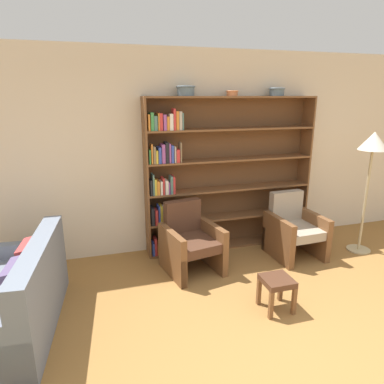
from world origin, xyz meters
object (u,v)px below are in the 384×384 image
Objects in this scene: bookshelf at (214,178)px; footstool at (277,285)px; bowl_terracotta at (277,91)px; armchair_leather at (190,242)px; floor_lamp at (373,150)px; armchair_cushioned at (294,229)px; bowl_stoneware at (232,93)px; bowl_olive at (186,90)px; couch at (9,302)px.

bookshelf is 1.82m from footstool.
bowl_terracotta is 2.37m from armchair_leather.
armchair_leather is 1.24m from footstool.
bowl_terracotta is 0.26× the size of armchair_leather.
floor_lamp is 2.39m from footstool.
armchair_leather and armchair_cushioned have the same top height.
bowl_stoneware is 0.76× the size of bowl_terracotta.
bookshelf is 1.02m from armchair_leather.
bowl_olive is at bearing -177.09° from bookshelf.
bowl_olive reaches higher than bookshelf.
armchair_cushioned is at bearing 169.14° from armchair_leather.
bowl_stoneware is 2.51m from footstool.
armchair_cushioned is (1.48, 0.00, 0.00)m from armchair_leather.
bowl_stoneware is at bearing 157.73° from floor_lamp.
bowl_stoneware is 0.47× the size of footstool.
bookshelf is 2.86m from couch.
bookshelf reaches higher than armchair_cushioned.
floor_lamp is at bearing -20.43° from bookshelf.
bookshelf reaches higher than couch.
couch is at bearing -155.89° from bowl_stoneware.
bowl_stoneware is 0.20× the size of armchair_leather.
armchair_leather is at bearing -2.48° from armchair_cushioned.
footstool is (2.57, -0.43, -0.01)m from couch.
footstool is (-0.13, -1.63, -1.90)m from bowl_stoneware.
bowl_terracotta is 0.26× the size of armchair_cushioned.
bowl_stoneware is 0.66m from bowl_terracotta.
bookshelf is 2.81× the size of armchair_cushioned.
bowl_stoneware is at bearing 85.40° from footstool.
bowl_stoneware is at bearing -39.12° from armchair_cushioned.
armchair_leather reaches higher than footstool.
bowl_terracotta is at bearing -84.00° from armchair_cushioned.
bookshelf is at bearing -58.37° from couch.
bowl_terracotta is at bearing -169.31° from armchair_leather.
bookshelf is at bearing -142.51° from armchair_leather.
bowl_olive is 3.06m from couch.
armchair_leather is at bearing -66.37° from couch.
couch is at bearing 170.57° from footstool.
bowl_olive is 2.58m from footstool.
bowl_olive is at bearing -54.45° from couch.
bowl_terracotta is (1.30, 0.00, -0.01)m from bowl_olive.
bookshelf reaches higher than floor_lamp.
bowl_olive is 0.15× the size of floor_lamp.
bowl_stoneware reaches higher than armchair_cushioned.
footstool is (-0.79, -1.63, -1.92)m from bowl_terracotta.
armchair_leather is (-1.40, -0.55, -1.83)m from bowl_terracotta.
bowl_stoneware is 0.20× the size of armchair_cushioned.
bowl_olive reaches higher than floor_lamp.
bowl_terracotta is at bearing 0.00° from bowl_stoneware.
bowl_stoneware is 0.10× the size of couch.
bowl_olive reaches higher than armchair_cushioned.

